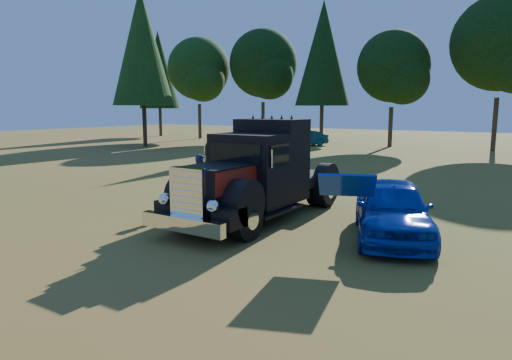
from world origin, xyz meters
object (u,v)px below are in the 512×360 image
object	(u,v)px
spectator_far	(228,180)
diamond_t_truck	(256,177)
distant_teal_car	(305,138)
hotrod_coupe	(392,209)
spectator_near	(201,181)

from	to	relation	value
spectator_far	diamond_t_truck	bearing A→B (deg)	-99.86
diamond_t_truck	distant_teal_car	world-z (taller)	diamond_t_truck
hotrod_coupe	spectator_near	world-z (taller)	hotrod_coupe
spectator_near	distant_teal_car	size ratio (longest dim) A/B	0.44
spectator_far	distant_teal_car	distance (m)	26.28
diamond_t_truck	hotrod_coupe	bearing A→B (deg)	2.16
diamond_t_truck	hotrod_coupe	size ratio (longest dim) A/B	1.48
spectator_far	hotrod_coupe	bearing A→B (deg)	-81.40
spectator_far	spectator_near	bearing A→B (deg)	126.74
diamond_t_truck	spectator_far	world-z (taller)	diamond_t_truck
spectator_near	spectator_far	distance (m)	0.94
diamond_t_truck	spectator_far	size ratio (longest dim) A/B	3.68
hotrod_coupe	spectator_near	distance (m)	6.52
diamond_t_truck	spectator_near	distance (m)	2.51
distant_teal_car	hotrod_coupe	bearing A→B (deg)	-19.00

